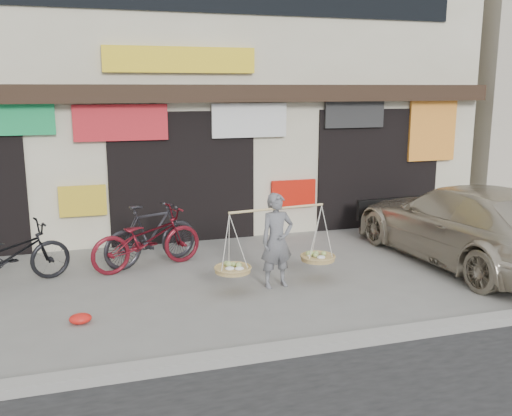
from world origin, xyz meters
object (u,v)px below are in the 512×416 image
object	(u,v)px
suv	(465,224)
bike_1	(151,234)
bike_0	(9,255)
bike_2	(147,239)
street_vendor	(277,244)

from	to	relation	value
suv	bike_1	bearing A→B (deg)	-19.29
bike_0	suv	distance (m)	7.95
bike_0	bike_2	bearing A→B (deg)	-102.04
bike_1	suv	distance (m)	5.74
bike_2	suv	bearing A→B (deg)	-119.80
bike_1	suv	world-z (taller)	suv
street_vendor	bike_2	distance (m)	2.47
bike_2	bike_0	bearing A→B (deg)	80.51
bike_0	suv	xyz separation A→B (m)	(7.87, -1.08, 0.21)
suv	street_vendor	bearing A→B (deg)	0.13
street_vendor	bike_2	bearing A→B (deg)	133.37
bike_1	suv	bearing A→B (deg)	-128.52
street_vendor	bike_1	world-z (taller)	street_vendor
bike_2	street_vendor	bearing A→B (deg)	-146.27
bike_0	bike_2	xyz separation A→B (m)	(2.24, 0.27, 0.03)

